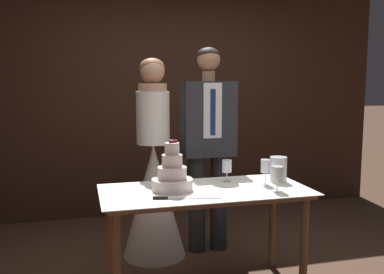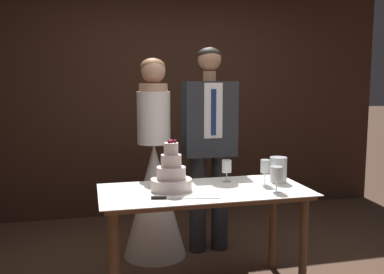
{
  "view_description": "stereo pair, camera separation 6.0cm",
  "coord_description": "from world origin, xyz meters",
  "px_view_note": "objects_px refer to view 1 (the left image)",
  "views": [
    {
      "loc": [
        -0.94,
        -2.7,
        1.51
      ],
      "look_at": [
        -0.11,
        0.47,
        1.08
      ],
      "focal_mm": 40.0,
      "sensor_mm": 36.0,
      "label": 1
    },
    {
      "loc": [
        -0.89,
        -2.71,
        1.51
      ],
      "look_at": [
        -0.11,
        0.47,
        1.08
      ],
      "focal_mm": 40.0,
      "sensor_mm": 36.0,
      "label": 2
    }
  ],
  "objects_px": {
    "cake_table": "(205,202)",
    "cake_knife": "(174,198)",
    "bride": "(154,185)",
    "wine_glass_near": "(227,167)",
    "groom": "(208,139)",
    "wine_glass_middle": "(277,174)",
    "hurricane_candle": "(278,170)",
    "tiered_cake": "(172,175)",
    "wine_glass_far": "(266,167)"
  },
  "relations": [
    {
      "from": "wine_glass_near",
      "to": "wine_glass_middle",
      "type": "xyz_separation_m",
      "value": [
        0.24,
        -0.35,
        0.0
      ]
    },
    {
      "from": "wine_glass_near",
      "to": "bride",
      "type": "relative_size",
      "value": 0.1
    },
    {
      "from": "cake_knife",
      "to": "wine_glass_far",
      "type": "xyz_separation_m",
      "value": [
        0.73,
        0.21,
        0.13
      ]
    },
    {
      "from": "cake_knife",
      "to": "bride",
      "type": "relative_size",
      "value": 0.26
    },
    {
      "from": "groom",
      "to": "wine_glass_far",
      "type": "bearing_deg",
      "value": -72.67
    },
    {
      "from": "tiered_cake",
      "to": "wine_glass_near",
      "type": "relative_size",
      "value": 2.13
    },
    {
      "from": "wine_glass_far",
      "to": "groom",
      "type": "relative_size",
      "value": 0.1
    },
    {
      "from": "cake_table",
      "to": "groom",
      "type": "distance_m",
      "value": 0.85
    },
    {
      "from": "wine_glass_far",
      "to": "bride",
      "type": "bearing_deg",
      "value": 134.82
    },
    {
      "from": "cake_knife",
      "to": "hurricane_candle",
      "type": "distance_m",
      "value": 0.91
    },
    {
      "from": "cake_table",
      "to": "cake_knife",
      "type": "xyz_separation_m",
      "value": [
        -0.27,
        -0.19,
        0.1
      ]
    },
    {
      "from": "wine_glass_near",
      "to": "wine_glass_middle",
      "type": "height_order",
      "value": "wine_glass_middle"
    },
    {
      "from": "wine_glass_middle",
      "to": "wine_glass_near",
      "type": "bearing_deg",
      "value": 124.35
    },
    {
      "from": "cake_knife",
      "to": "hurricane_candle",
      "type": "height_order",
      "value": "hurricane_candle"
    },
    {
      "from": "wine_glass_middle",
      "to": "hurricane_candle",
      "type": "relative_size",
      "value": 0.93
    },
    {
      "from": "wine_glass_near",
      "to": "bride",
      "type": "xyz_separation_m",
      "value": [
        -0.47,
        0.55,
        -0.24
      ]
    },
    {
      "from": "cake_knife",
      "to": "bride",
      "type": "height_order",
      "value": "bride"
    },
    {
      "from": "cake_table",
      "to": "wine_glass_far",
      "type": "xyz_separation_m",
      "value": [
        0.46,
        0.02,
        0.23
      ]
    },
    {
      "from": "bride",
      "to": "cake_table",
      "type": "bearing_deg",
      "value": -71.66
    },
    {
      "from": "wine_glass_near",
      "to": "bride",
      "type": "distance_m",
      "value": 0.76
    },
    {
      "from": "cake_table",
      "to": "bride",
      "type": "height_order",
      "value": "bride"
    },
    {
      "from": "tiered_cake",
      "to": "wine_glass_near",
      "type": "distance_m",
      "value": 0.47
    },
    {
      "from": "cake_knife",
      "to": "hurricane_candle",
      "type": "xyz_separation_m",
      "value": [
        0.87,
        0.28,
        0.08
      ]
    },
    {
      "from": "wine_glass_near",
      "to": "hurricane_candle",
      "type": "relative_size",
      "value": 0.89
    },
    {
      "from": "wine_glass_near",
      "to": "hurricane_candle",
      "type": "height_order",
      "value": "hurricane_candle"
    },
    {
      "from": "wine_glass_near",
      "to": "hurricane_candle",
      "type": "bearing_deg",
      "value": -13.6
    },
    {
      "from": "cake_knife",
      "to": "groom",
      "type": "distance_m",
      "value": 1.08
    },
    {
      "from": "wine_glass_middle",
      "to": "wine_glass_far",
      "type": "bearing_deg",
      "value": 90.18
    },
    {
      "from": "cake_table",
      "to": "tiered_cake",
      "type": "bearing_deg",
      "value": 170.74
    },
    {
      "from": "cake_knife",
      "to": "groom",
      "type": "xyz_separation_m",
      "value": [
        0.51,
        0.92,
        0.25
      ]
    },
    {
      "from": "cake_knife",
      "to": "wine_glass_near",
      "type": "height_order",
      "value": "wine_glass_near"
    },
    {
      "from": "tiered_cake",
      "to": "bride",
      "type": "xyz_separation_m",
      "value": [
        -0.01,
        0.69,
        -0.23
      ]
    },
    {
      "from": "tiered_cake",
      "to": "hurricane_candle",
      "type": "height_order",
      "value": "tiered_cake"
    },
    {
      "from": "wine_glass_middle",
      "to": "hurricane_candle",
      "type": "bearing_deg",
      "value": 62.71
    },
    {
      "from": "groom",
      "to": "wine_glass_middle",
      "type": "bearing_deg",
      "value": -76.19
    },
    {
      "from": "tiered_cake",
      "to": "wine_glass_near",
      "type": "bearing_deg",
      "value": 17.64
    },
    {
      "from": "cake_table",
      "to": "tiered_cake",
      "type": "xyz_separation_m",
      "value": [
        -0.23,
        0.04,
        0.2
      ]
    },
    {
      "from": "tiered_cake",
      "to": "wine_glass_middle",
      "type": "bearing_deg",
      "value": -16.9
    },
    {
      "from": "wine_glass_far",
      "to": "hurricane_candle",
      "type": "distance_m",
      "value": 0.16
    },
    {
      "from": "hurricane_candle",
      "to": "cake_knife",
      "type": "bearing_deg",
      "value": -162.23
    },
    {
      "from": "cake_table",
      "to": "cake_knife",
      "type": "bearing_deg",
      "value": -144.75
    },
    {
      "from": "cake_table",
      "to": "groom",
      "type": "xyz_separation_m",
      "value": [
        0.24,
        0.73,
        0.35
      ]
    },
    {
      "from": "groom",
      "to": "cake_knife",
      "type": "bearing_deg",
      "value": -118.98
    },
    {
      "from": "hurricane_candle",
      "to": "wine_glass_far",
      "type": "bearing_deg",
      "value": -153.09
    },
    {
      "from": "cake_table",
      "to": "bride",
      "type": "relative_size",
      "value": 0.86
    },
    {
      "from": "wine_glass_middle",
      "to": "bride",
      "type": "height_order",
      "value": "bride"
    },
    {
      "from": "wine_glass_far",
      "to": "cake_table",
      "type": "bearing_deg",
      "value": -177.49
    },
    {
      "from": "cake_knife",
      "to": "hurricane_candle",
      "type": "bearing_deg",
      "value": 28.89
    },
    {
      "from": "tiered_cake",
      "to": "bride",
      "type": "distance_m",
      "value": 0.73
    },
    {
      "from": "cake_table",
      "to": "wine_glass_near",
      "type": "xyz_separation_m",
      "value": [
        0.22,
        0.18,
        0.21
      ]
    }
  ]
}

